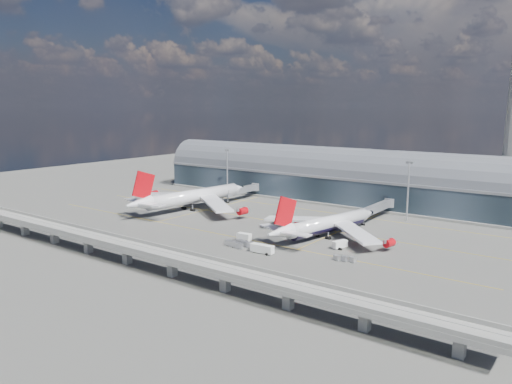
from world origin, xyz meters
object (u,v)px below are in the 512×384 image
Objects in this scene: airliner_left at (191,197)px; service_truck_0 at (141,203)px; floodlight_mast_left at (227,171)px; floodlight_mast_right at (408,190)px; cargo_train_1 at (245,244)px; service_truck_5 at (213,200)px; service_truck_2 at (262,249)px; service_truck_3 at (340,244)px; service_truck_4 at (280,221)px; cargo_train_0 at (234,244)px; service_truck_1 at (244,237)px; cargo_train_2 at (345,259)px; airliner_right at (326,224)px.

airliner_left is 8.89× the size of service_truck_0.
floodlight_mast_left is at bearing 109.32° from airliner_left.
cargo_train_1 is at bearing -113.75° from floodlight_mast_right.
floodlight_mast_right is 95.82m from service_truck_5.
service_truck_2 is 1.38× the size of service_truck_3.
service_truck_4 is (59.05, -36.60, -12.37)m from floodlight_mast_left.
service_truck_2 is at bearing -100.07° from cargo_train_0.
floodlight_mast_left is 39.84m from airliner_left.
service_truck_1 is at bearing -79.48° from service_truck_5.
service_truck_5 is 108.35m from cargo_train_2.
airliner_right is 6.98× the size of service_truck_2.
cargo_train_1 reaches higher than cargo_train_2.
service_truck_1 is 8.25m from cargo_train_0.
service_truck_2 is at bearing 121.00° from cargo_train_2.
service_truck_0 is 76.03m from service_truck_4.
service_truck_1 is at bearing -139.77° from service_truck_3.
cargo_train_2 is (8.01, -12.37, -0.54)m from service_truck_3.
cargo_train_0 is (1.62, -8.07, -0.53)m from service_truck_1.
service_truck_5 reaches higher than cargo_train_0.
airliner_left is at bearing -123.43° from service_truck_5.
floodlight_mast_left is at bearing 70.33° from service_truck_5.
service_truck_3 is at bearing -93.99° from floodlight_mast_right.
service_truck_4 is (-40.95, -36.60, -12.37)m from floodlight_mast_right.
cargo_train_1 is at bearing -72.64° from service_truck_4.
airliner_left is 8.58× the size of cargo_train_1.
floodlight_mast_left reaches higher than service_truck_0.
floodlight_mast_right is 3.89× the size of service_truck_5.
floodlight_mast_left is at bearing 70.30° from cargo_train_2.
cargo_train_1 is (84.22, -25.81, -0.74)m from service_truck_0.
service_truck_4 is (50.17, 1.52, -4.95)m from airliner_left.
cargo_train_1 is 1.10× the size of cargo_train_2.
floodlight_mast_right is 5.81× the size of service_truck_4.
cargo_train_0 is at bearing -77.23° from service_truck_4.
cargo_train_2 is at bearing -10.96° from airliner_left.
airliner_left reaches higher than cargo_train_1.
cargo_train_1 is at bearing -128.81° from service_truck_3.
floodlight_mast_right is 2.97× the size of cargo_train_0.
service_truck_5 is at bearing 37.27° from cargo_train_0.
floodlight_mast_left is at bearing 42.77° from service_truck_2.
service_truck_4 is 39.65m from cargo_train_0.
service_truck_3 is 0.92× the size of service_truck_5.
service_truck_4 is at bearing -57.31° from service_truck_5.
airliner_left reaches higher than cargo_train_0.
service_truck_5 reaches higher than service_truck_1.
floodlight_mast_right reaches higher than cargo_train_1.
service_truck_0 is at bearing 62.99° from cargo_train_1.
floodlight_mast_left is 2.97× the size of cargo_train_0.
service_truck_2 reaches higher than service_truck_3.
floodlight_mast_right is 47.71m from airliner_right.
airliner_left is 27.06m from service_truck_0.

